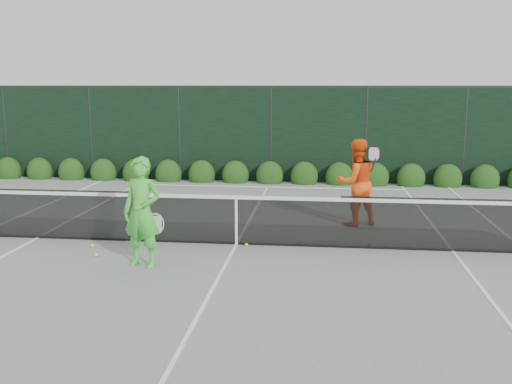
# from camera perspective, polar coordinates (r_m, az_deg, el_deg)

# --- Properties ---
(ground) EXTENTS (80.00, 80.00, 0.00)m
(ground) POSITION_cam_1_polar(r_m,az_deg,el_deg) (11.24, -1.96, -5.26)
(ground) COLOR gray
(ground) RESTS_ON ground
(tennis_net) EXTENTS (12.90, 0.10, 1.07)m
(tennis_net) POSITION_cam_1_polar(r_m,az_deg,el_deg) (11.11, -2.10, -2.62)
(tennis_net) COLOR black
(tennis_net) RESTS_ON ground
(player_woman) EXTENTS (0.78, 0.61, 1.90)m
(player_woman) POSITION_cam_1_polar(r_m,az_deg,el_deg) (9.90, -11.33, -2.00)
(player_woman) COLOR #47D03D
(player_woman) RESTS_ON ground
(player_man) EXTENTS (1.15, 1.05, 1.92)m
(player_man) POSITION_cam_1_polar(r_m,az_deg,el_deg) (12.78, 9.97, 0.95)
(player_man) COLOR #FF5715
(player_man) RESTS_ON ground
(court_lines) EXTENTS (11.03, 23.83, 0.01)m
(court_lines) POSITION_cam_1_polar(r_m,az_deg,el_deg) (11.24, -1.96, -5.23)
(court_lines) COLOR white
(court_lines) RESTS_ON ground
(windscreen_fence) EXTENTS (32.00, 21.07, 3.06)m
(windscreen_fence) POSITION_cam_1_polar(r_m,az_deg,el_deg) (8.29, -4.80, -0.29)
(windscreen_fence) COLOR black
(windscreen_fence) RESTS_ON ground
(hedge_row) EXTENTS (31.66, 0.65, 0.94)m
(hedge_row) POSITION_cam_1_polar(r_m,az_deg,el_deg) (18.14, 1.37, 1.64)
(hedge_row) COLOR #12370F
(hedge_row) RESTS_ON ground
(tennis_balls) EXTENTS (5.37, 1.90, 0.07)m
(tennis_balls) POSITION_cam_1_polar(r_m,az_deg,el_deg) (11.23, -6.49, -5.16)
(tennis_balls) COLOR #E0F035
(tennis_balls) RESTS_ON ground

